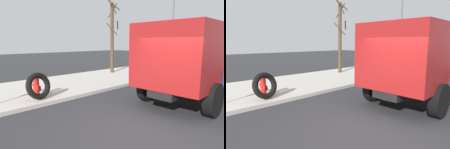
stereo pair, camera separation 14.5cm
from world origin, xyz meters
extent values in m
plane|color=#2D2D30|center=(0.00, 0.00, 0.00)|extent=(80.00, 80.00, 0.00)
cube|color=#BCB7AD|center=(0.00, 6.50, 0.07)|extent=(36.00, 5.00, 0.15)
cylinder|color=red|center=(-0.69, 5.05, 0.50)|extent=(0.24, 0.24, 0.69)
sphere|color=red|center=(-0.69, 5.05, 0.91)|extent=(0.27, 0.27, 0.27)
cylinder|color=red|center=(-0.69, 4.84, 0.58)|extent=(0.11, 0.19, 0.11)
cylinder|color=red|center=(-0.69, 5.27, 0.58)|extent=(0.11, 0.19, 0.11)
cylinder|color=red|center=(-0.69, 4.84, 0.50)|extent=(0.13, 0.19, 0.13)
torus|color=black|center=(-0.83, 4.54, 0.69)|extent=(1.12, 0.66, 1.08)
cube|color=#1E3899|center=(5.82, 0.43, 1.60)|extent=(4.82, 2.54, 1.60)
cube|color=maroon|center=(2.22, 0.46, 1.90)|extent=(2.02, 2.52, 2.20)
cube|color=black|center=(4.72, 0.44, 0.67)|extent=(7.01, 0.96, 0.24)
cylinder|color=black|center=(2.41, -0.79, 0.55)|extent=(1.10, 0.31, 1.10)
cylinder|color=black|center=(2.43, 1.71, 0.55)|extent=(1.10, 0.31, 1.10)
cylinder|color=black|center=(7.03, 1.67, 0.55)|extent=(1.10, 0.31, 1.10)
cylinder|color=#4C3823|center=(6.19, 7.44, 2.64)|extent=(0.24, 0.24, 4.98)
cylinder|color=#4C3823|center=(6.43, 7.63, 4.64)|extent=(0.49, 0.59, 1.03)
cylinder|color=#4C3823|center=(6.45, 7.14, 3.59)|extent=(0.68, 0.61, 0.59)
cylinder|color=#4C3823|center=(6.00, 7.06, 4.88)|extent=(0.83, 0.48, 0.68)
cylinder|color=#4C3823|center=(5.92, 7.19, 3.29)|extent=(0.60, 0.65, 0.86)
cylinder|color=#4C3823|center=(6.06, 7.23, 4.79)|extent=(0.53, 0.37, 0.96)
cylinder|color=#595B5E|center=(10.85, 5.16, 2.90)|extent=(0.12, 0.12, 5.50)
camera|label=1|loc=(-4.11, -2.69, 2.35)|focal=31.39mm
camera|label=2|loc=(-4.00, -2.79, 2.35)|focal=31.39mm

